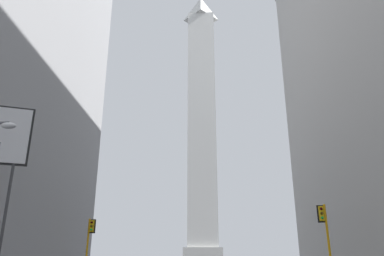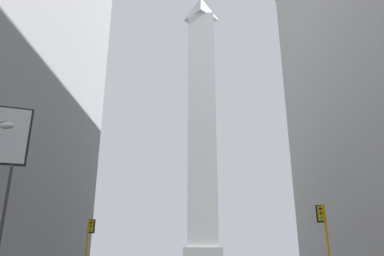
# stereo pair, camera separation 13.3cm
# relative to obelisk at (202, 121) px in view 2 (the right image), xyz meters

# --- Properties ---
(obelisk) EXTENTS (9.07, 9.07, 77.13)m
(obelisk) POSITION_rel_obelisk_xyz_m (0.00, 0.00, 0.00)
(obelisk) COLOR silver
(obelisk) RESTS_ON ground_plane
(traffic_light_mid_left) EXTENTS (0.78, 0.50, 5.81)m
(traffic_light_mid_left) POSITION_rel_obelisk_xyz_m (-10.26, -56.06, -33.44)
(traffic_light_mid_left) COLOR orange
(traffic_light_mid_left) RESTS_ON ground_plane
(traffic_light_mid_right) EXTENTS (0.76, 0.52, 6.01)m
(traffic_light_mid_right) POSITION_rel_obelisk_xyz_m (9.94, -63.43, -33.32)
(traffic_light_mid_right) COLOR orange
(traffic_light_mid_right) RESTS_ON ground_plane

